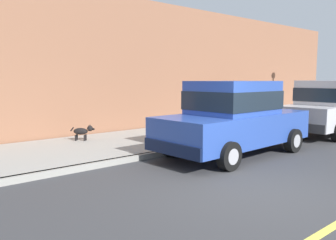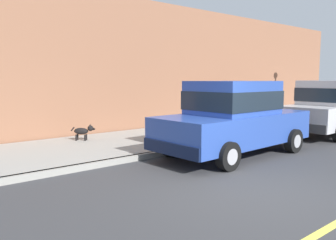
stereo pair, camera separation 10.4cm
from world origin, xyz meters
The scene contains 7 objects.
ground_plane centered at (0.00, 0.00, 0.00)m, with size 80.00×80.00×0.00m, color #38383A.
curb centered at (-3.20, 0.00, 0.07)m, with size 0.16×64.00×0.14m, color gray.
sidewalk centered at (-5.00, 0.00, 0.07)m, with size 3.60×64.00×0.14m, color #99968E.
car_blue_sedan centered at (-2.10, 1.98, 0.98)m, with size 2.16×4.66×1.92m.
car_silver_sedan centered at (-2.08, 7.30, 0.98)m, with size 2.10×4.63×1.92m.
dog_black centered at (-5.85, -0.42, 0.43)m, with size 0.58×0.56×0.49m.
building_facade centered at (-7.10, 5.77, 2.42)m, with size 0.50×20.00×4.85m, color #8C5B42.
Camera 1 is at (3.52, -5.03, 1.96)m, focal length 36.72 mm.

